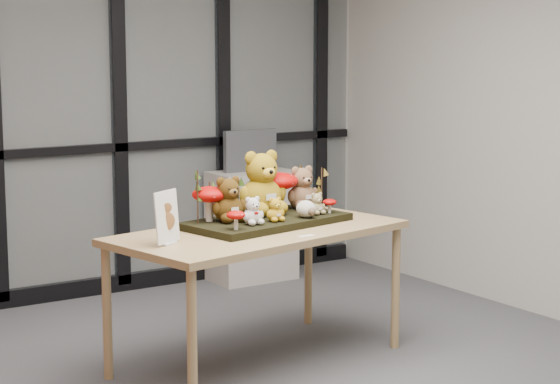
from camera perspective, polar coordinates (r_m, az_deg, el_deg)
room_shell at (r=4.87m, az=-1.99°, el=6.99°), size 5.00×5.00×5.00m
glass_partition at (r=7.10m, az=-12.39°, el=5.22°), size 4.90×0.06×2.78m
display_table at (r=5.65m, az=-1.24°, el=-2.76°), size 1.77×1.11×0.77m
diorama_tray at (r=5.76m, az=-0.76°, el=-1.66°), size 1.01×0.64×0.04m
bear_pooh_yellow at (r=5.86m, az=-1.07°, el=0.73°), size 0.36×0.33×0.41m
bear_brown_medium at (r=5.63m, az=-2.94°, el=-0.27°), size 0.24×0.23×0.28m
bear_tan_back at (r=6.06m, az=1.24°, el=0.40°), size 0.25×0.23×0.28m
bear_small_yellow at (r=5.63m, az=-0.29°, el=-0.91°), size 0.13×0.12×0.15m
bear_white_bow at (r=5.54m, az=-1.55°, el=-0.97°), size 0.15×0.14×0.17m
bear_beige_small at (r=5.86m, az=2.08°, el=-0.58°), size 0.12×0.11×0.14m
plush_cream_hedgehog at (r=5.75m, az=1.47°, el=-0.91°), size 0.10×0.09×0.11m
mushroom_back_left at (r=5.64m, az=-4.00°, el=-0.57°), size 0.19×0.19×0.22m
mushroom_back_right at (r=5.99m, az=-0.04°, el=0.15°), size 0.22×0.22×0.25m
mushroom_front_left at (r=5.40m, az=-2.50°, el=-1.54°), size 0.10×0.10×0.11m
mushroom_front_right at (r=5.91m, az=2.81°, el=-0.75°), size 0.08×0.08×0.09m
sprig_green_far_left at (r=5.56m, az=-4.66°, el=-0.29°), size 0.05×0.05×0.30m
sprig_green_mid_left at (r=5.68m, az=-3.97°, el=-0.49°), size 0.05×0.05×0.22m
sprig_dry_far_right at (r=6.07m, az=1.19°, el=0.33°), size 0.05×0.05×0.26m
sprig_dry_mid_right at (r=6.02m, az=2.36°, el=0.20°), size 0.05×0.05×0.25m
sprig_green_centre at (r=5.83m, az=-2.37°, el=-0.24°), size 0.05×0.05×0.22m
sign_holder at (r=5.23m, az=-6.38°, el=-1.57°), size 0.18×0.12×0.28m
label_card at (r=5.44m, az=1.50°, el=-2.49°), size 0.09×0.03×0.00m
cabinet at (r=7.65m, az=-1.59°, el=-1.91°), size 0.62×0.36×0.83m
monitor at (r=7.58m, az=-1.69°, el=2.35°), size 0.44×0.05×0.31m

